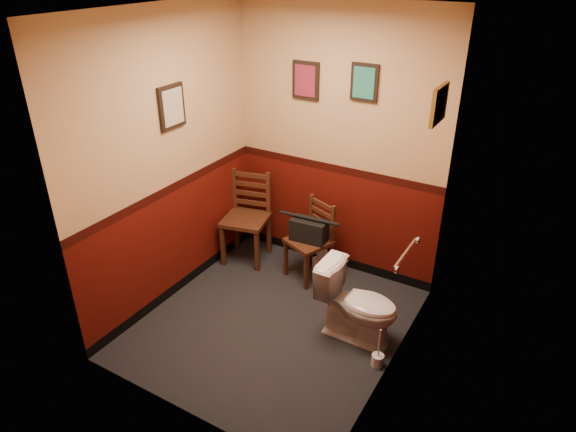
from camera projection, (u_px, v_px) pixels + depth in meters
name	position (u px, v px, depth m)	size (l,w,h in m)	color
floor	(274.00, 323.00, 4.73)	(2.20, 2.40, 0.00)	black
ceiling	(269.00, 9.00, 3.49)	(2.20, 2.40, 0.00)	silver
wall_back	(337.00, 146.00, 5.03)	(2.20, 2.70, 0.00)	#480D07
wall_front	(170.00, 259.00, 3.19)	(2.20, 2.70, 0.00)	#480D07
wall_left	(168.00, 164.00, 4.60)	(2.40, 2.70, 0.00)	#480D07
wall_right	(404.00, 223.00, 3.61)	(2.40, 2.70, 0.00)	#480D07
grab_bar	(406.00, 254.00, 4.00)	(0.05, 0.56, 0.06)	silver
framed_print_back_a	(306.00, 80.00, 4.89)	(0.28, 0.04, 0.36)	black
framed_print_back_b	(364.00, 83.00, 4.60)	(0.26, 0.04, 0.34)	black
framed_print_left	(172.00, 107.00, 4.44)	(0.04, 0.30, 0.38)	black
framed_print_right	(439.00, 105.00, 3.76)	(0.04, 0.34, 0.28)	olive
toilet	(358.00, 304.00, 4.41)	(0.40, 0.71, 0.70)	white
toilet_brush	(378.00, 359.00, 4.23)	(0.10, 0.10, 0.37)	silver
chair_left	(247.00, 218.00, 5.54)	(0.55, 0.55, 0.97)	#462415
chair_right	(311.00, 240.00, 5.24)	(0.51, 0.51, 0.83)	#462415
handbag	(309.00, 230.00, 5.16)	(0.38, 0.21, 0.27)	black
tp_stack	(322.00, 259.00, 5.47)	(0.24, 0.15, 0.31)	silver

